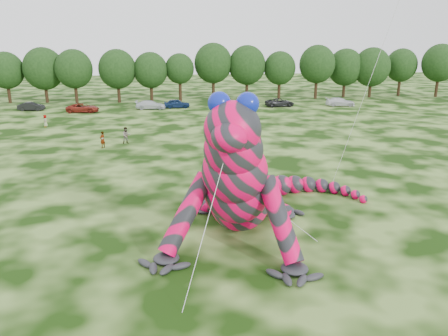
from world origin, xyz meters
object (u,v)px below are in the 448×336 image
Objects in this scene: tree_13 at (317,72)px; tree_8 at (151,77)px; car_6 at (280,103)px; tree_12 at (280,75)px; car_5 at (224,103)px; spectator_0 at (102,140)px; car_4 at (177,104)px; tree_15 at (371,73)px; car_3 at (151,105)px; inflatable_gecko at (243,156)px; tree_17 at (439,71)px; spectator_1 at (126,135)px; spectator_2 at (245,123)px; tree_14 at (345,73)px; tree_4 at (7,78)px; tree_6 at (75,77)px; tree_11 at (247,72)px; tree_9 at (180,77)px; tree_7 at (118,76)px; tree_5 at (44,75)px; car_2 at (83,108)px; tree_16 at (401,72)px; spectator_4 at (45,121)px; car_7 at (340,102)px; tree_10 at (213,71)px; car_1 at (31,106)px.

tree_8 is at bearing -179.74° from tree_13.
tree_12 is at bearing -18.52° from car_6.
car_5 is 2.40× the size of spectator_0.
tree_12 reaches higher than car_4.
car_3 is (-42.67, -9.69, -4.11)m from tree_15.
inflatable_gecko reaches higher than car_4.
spectator_1 is (-58.08, -33.26, -4.22)m from tree_17.
inflatable_gecko is 9.82× the size of spectator_2.
tree_17 is (31.94, -1.08, 0.66)m from tree_12.
tree_17 is 69.94m from spectator_0.
tree_4 is at bearing -179.99° from tree_14.
tree_11 reaches higher than tree_6.
tree_11 reaches higher than tree_9.
inflatable_gecko is 3.58× the size of car_3.
tree_11 is 40.30m from spectator_1.
tree_7 is at bearing 51.51° from car_4.
tree_11 reaches higher than tree_12.
car_6 is (40.81, -10.40, -4.21)m from tree_5.
tree_9 is 1.74× the size of car_2.
tree_13 is 18.46m from tree_16.
tree_5 is 39.74m from spectator_0.
car_3 is at bearing 115.05° from inflatable_gecko.
tree_9 reaches higher than spectator_4.
tree_7 reaches higher than tree_4.
car_5 is 0.87× the size of car_7.
tree_7 is 11.17m from tree_9.
spectator_4 is at bearing -142.93° from tree_11.
spectator_1 reaches higher than car_7.
spectator_0 is 1.12× the size of spectator_4.
tree_5 is at bearing -179.22° from tree_16.
tree_17 is at bearing -1.93° from tree_12.
car_4 is 2.42× the size of spectator_2.
tree_10 is (4.57, 58.39, 0.87)m from inflatable_gecko.
spectator_0 is at bearing 130.12° from car_6.
car_3 is 1.14× the size of car_5.
tree_10 is at bearing 177.54° from tree_17.
car_3 is at bearing -159.74° from spectator_2.
tree_4 is 75.09m from tree_16.
car_4 is (14.86, 2.68, 0.04)m from car_2.
car_6 reaches higher than car_1.
car_4 is 28.08m from car_7.
car_4 is at bearing -155.84° from tree_12.
tree_11 is 39.44m from spectator_4.
car_6 is at bearing -165.87° from tree_17.
spectator_4 is at bearing -154.64° from tree_14.
spectator_0 is (-15.88, -36.86, -4.36)m from tree_10.
tree_16 is at bearing 2.13° from tree_11.
tree_9 is at bearing 3.89° from tree_8.
tree_16 is 51.06m from car_3.
tree_8 is at bearing -177.36° from tree_14.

